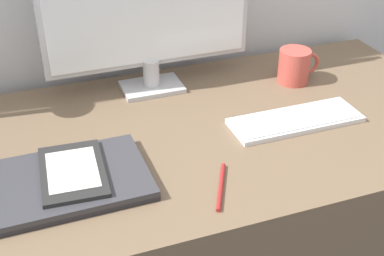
{
  "coord_description": "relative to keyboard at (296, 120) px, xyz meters",
  "views": [
    {
      "loc": [
        -0.36,
        -0.82,
        1.37
      ],
      "look_at": [
        -0.02,
        0.09,
        0.77
      ],
      "focal_mm": 50.0,
      "sensor_mm": 36.0,
      "label": 1
    }
  ],
  "objects": [
    {
      "name": "pen",
      "position": [
        -0.26,
        -0.17,
        -0.0
      ],
      "size": [
        0.07,
        0.14,
        0.01
      ],
      "color": "maroon",
      "rests_on": "desk"
    },
    {
      "name": "coffee_mug",
      "position": [
        0.1,
        0.2,
        0.04
      ],
      "size": [
        0.12,
        0.08,
        0.09
      ],
      "color": "#B7473D",
      "rests_on": "desk"
    },
    {
      "name": "keyboard",
      "position": [
        0.0,
        0.0,
        0.0
      ],
      "size": [
        0.32,
        0.11,
        0.01
      ],
      "color": "silver",
      "rests_on": "desk"
    },
    {
      "name": "laptop",
      "position": [
        -0.55,
        -0.06,
        0.0
      ],
      "size": [
        0.32,
        0.22,
        0.02
      ],
      "color": "#232328",
      "rests_on": "desk"
    },
    {
      "name": "desk",
      "position": [
        -0.25,
        0.05,
        -0.36
      ],
      "size": [
        1.4,
        0.68,
        0.71
      ],
      "color": "brown",
      "rests_on": "ground_plane"
    },
    {
      "name": "ereader",
      "position": [
        -0.53,
        -0.05,
        0.02
      ],
      "size": [
        0.14,
        0.2,
        0.01
      ],
      "color": "black",
      "rests_on": "laptop"
    }
  ]
}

